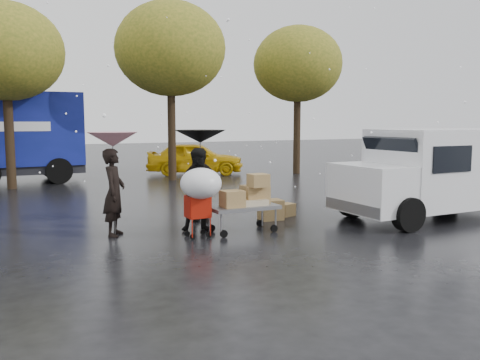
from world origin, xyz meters
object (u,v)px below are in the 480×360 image
shopping_cart (200,187)px  yellow_taxi (195,158)px  vendor_cart (246,199)px  white_van (436,171)px  person_pink (114,192)px  person_black (201,186)px

shopping_cart → yellow_taxi: (4.57, 11.91, -0.33)m
vendor_cart → yellow_taxi: yellow_taxi is taller
white_van → person_pink: bearing=168.6°
person_pink → yellow_taxi: 12.40m
person_pink → white_van: size_ratio=0.37×
person_pink → vendor_cart: size_ratio=1.21×
shopping_cart → white_van: (6.12, -0.44, 0.10)m
person_black → yellow_taxi: 11.04m
vendor_cart → white_van: bearing=-7.2°
person_black → vendor_cart: (0.49, -1.40, -0.15)m
person_pink → vendor_cart: 2.80m
person_black → person_pink: bearing=56.8°
shopping_cart → white_van: bearing=-4.1°
person_black → shopping_cart: 1.73m
person_black → shopping_cart: (-0.65, -1.59, 0.19)m
person_black → shopping_cart: person_black is taller
person_black → white_van: (5.47, -2.03, 0.28)m
person_pink → shopping_cart: bearing=-98.4°
shopping_cart → white_van: size_ratio=0.30×
person_pink → yellow_taxi: size_ratio=0.43×
person_pink → white_van: bearing=-73.6°
white_van → shopping_cart: bearing=175.9°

